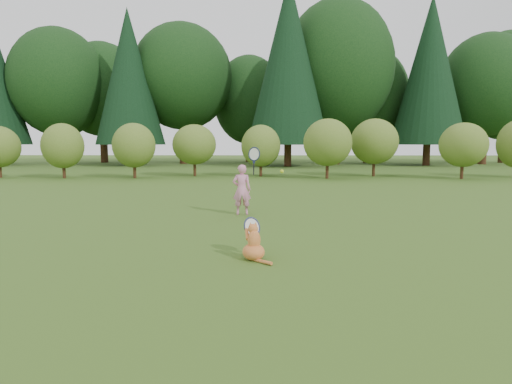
# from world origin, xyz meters

# --- Properties ---
(ground) EXTENTS (100.00, 100.00, 0.00)m
(ground) POSITION_xyz_m (0.00, 0.00, 0.00)
(ground) COLOR #2F5317
(ground) RESTS_ON ground
(shrub_row) EXTENTS (28.00, 3.00, 2.80)m
(shrub_row) POSITION_xyz_m (0.00, 13.00, 1.40)
(shrub_row) COLOR #4B6820
(shrub_row) RESTS_ON ground
(woodland_backdrop) EXTENTS (48.00, 10.00, 15.00)m
(woodland_backdrop) POSITION_xyz_m (0.00, 23.00, 7.50)
(woodland_backdrop) COLOR black
(woodland_backdrop) RESTS_ON ground
(child) EXTENTS (0.64, 0.37, 1.70)m
(child) POSITION_xyz_m (-0.15, 2.42, 0.59)
(child) COLOR pink
(child) RESTS_ON ground
(cat) EXTENTS (0.50, 0.80, 0.69)m
(cat) POSITION_xyz_m (0.21, -1.31, 0.27)
(cat) COLOR #BF5524
(cat) RESTS_ON ground
(tennis_ball) EXTENTS (0.07, 0.07, 0.07)m
(tennis_ball) POSITION_xyz_m (0.68, 0.71, 1.09)
(tennis_ball) COLOR gold
(tennis_ball) RESTS_ON ground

